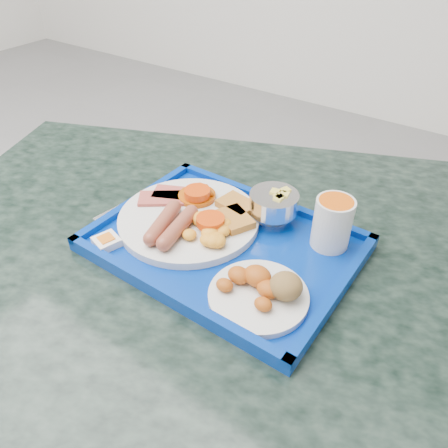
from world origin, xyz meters
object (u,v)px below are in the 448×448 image
(main_plate, at_px, (193,218))
(juice_cup, at_px, (333,222))
(tray, at_px, (224,244))
(table, at_px, (234,320))
(fruit_bowl, at_px, (274,203))
(bread_plate, at_px, (262,290))

(main_plate, xyz_separation_m, juice_cup, (0.23, 0.09, 0.04))
(tray, distance_m, juice_cup, 0.19)
(table, distance_m, fruit_bowl, 0.27)
(bread_plate, height_order, fruit_bowl, fruit_bowl)
(table, height_order, bread_plate, bread_plate)
(tray, distance_m, bread_plate, 0.15)
(main_plate, bearing_deg, table, 1.90)
(fruit_bowl, xyz_separation_m, juice_cup, (0.11, -0.00, 0.01))
(bread_plate, distance_m, juice_cup, 0.18)
(main_plate, bearing_deg, bread_plate, -23.35)
(juice_cup, bearing_deg, bread_plate, -100.07)
(main_plate, height_order, fruit_bowl, fruit_bowl)
(bread_plate, relative_size, juice_cup, 1.67)
(main_plate, relative_size, bread_plate, 1.71)
(tray, distance_m, fruit_bowl, 0.12)
(table, xyz_separation_m, tray, (-0.01, -0.01, 0.21))
(table, bearing_deg, bread_plate, -39.73)
(main_plate, distance_m, fruit_bowl, 0.15)
(tray, height_order, bread_plate, bread_plate)
(table, bearing_deg, main_plate, -178.10)
(table, height_order, tray, tray)
(tray, relative_size, main_plate, 1.70)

